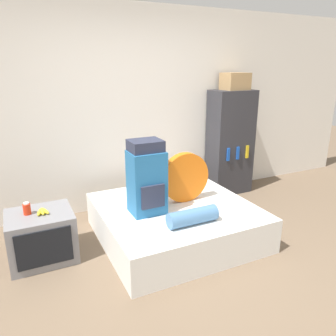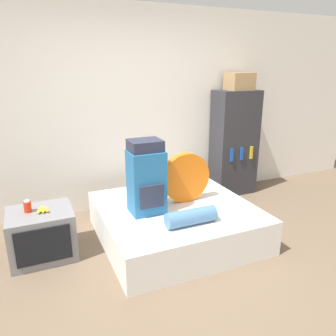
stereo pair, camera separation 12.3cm
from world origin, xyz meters
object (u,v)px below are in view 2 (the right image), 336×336
Objects in this scene: backpack at (146,178)px; television at (42,234)px; bookshelf at (234,143)px; sleeping_roll at (191,217)px; cardboard_box at (239,81)px; canister at (27,207)px; tent_bag at (185,178)px.

backpack is 1.25× the size of television.
bookshelf is at bearing 14.66° from television.
sleeping_roll is 0.34× the size of bookshelf.
canister is at bearing -166.52° from cardboard_box.
television is (-1.35, 0.64, -0.21)m from sleeping_roll.
sleeping_roll is at bearing -110.87° from tent_bag.
backpack is at bearing -152.17° from cardboard_box.
tent_bag is 1.79m from cardboard_box.
tent_bag is at bearing -4.71° from canister.
canister reaches higher than sleeping_roll.
cardboard_box is at bearing 10.83° from bookshelf.
backpack reaches higher than tent_bag.
canister reaches higher than television.
sleeping_roll is 0.83× the size of television.
cardboard_box reaches higher than canister.
canister is 0.34× the size of cardboard_box.
backpack is 0.61m from sleeping_roll.
television is at bearing 176.31° from tent_bag.
sleeping_roll is 1.60m from canister.
backpack is 0.51m from tent_bag.
tent_bag reaches higher than television.
sleeping_roll is 1.99m from bookshelf.
sleeping_roll is at bearing -136.15° from bookshelf.
backpack is 2.16m from cardboard_box.
canister is at bearing 175.29° from tent_bag.
tent_bag is 1.47m from bookshelf.
tent_bag reaches higher than canister.
television is 2.90m from bookshelf.
bookshelf is 4.31× the size of cardboard_box.
canister is 2.95m from bookshelf.
cardboard_box is (0.03, 0.01, 0.88)m from bookshelf.
tent_bag is at bearing -146.29° from cardboard_box.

